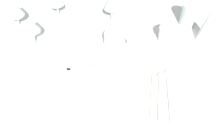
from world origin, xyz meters
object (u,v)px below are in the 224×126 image
dinner_plate (108,90)px  wine_glass_right (112,3)px  spoon_dessert (169,88)px  coffee_cup_far (115,41)px  wine_glass_far (56,0)px  coffee_cup_right (70,35)px  wine_glass_centre (30,26)px  dinner_knife (153,93)px  coffee_cup_left (168,34)px  fork_outer (64,83)px  napkin_folded (208,24)px  wine_glass_left (14,10)px  spoon_soup (160,88)px  drink_tumbler (188,15)px

dinner_plate → wine_glass_right: size_ratio=1.81×
spoon_dessert → coffee_cup_far: 0.28m
spoon_dessert → wine_glass_far: bearing=144.1°
coffee_cup_right → wine_glass_centre: wine_glass_centre is taller
dinner_knife → coffee_cup_far: size_ratio=2.34×
coffee_cup_left → wine_glass_far: 0.51m
fork_outer → wine_glass_centre: 0.27m
fork_outer → dinner_knife: (0.32, -0.01, 0.00)m
dinner_plate → napkin_folded: 0.48m
wine_glass_centre → wine_glass_left: size_ratio=1.08×
spoon_soup → coffee_cup_right: coffee_cup_right is taller
spoon_dessert → wine_glass_right: bearing=125.0°
spoon_dessert → coffee_cup_far: size_ratio=2.24×
dinner_plate → spoon_dessert: 0.22m
dinner_knife → wine_glass_far: size_ratio=1.83×
dinner_plate → wine_glass_centre: (-0.33, 0.20, 0.09)m
wine_glass_right → drink_tumbler: (0.33, 0.02, -0.04)m
coffee_cup_right → wine_glass_left: (-0.25, 0.08, 0.04)m
coffee_cup_right → coffee_cup_far: size_ratio=0.95×
coffee_cup_far → wine_glass_far: 0.34m
wine_glass_far → drink_tumbler: wine_glass_far is taller
spoon_dessert → wine_glass_centre: (-0.54, 0.16, 0.10)m
wine_glass_right → napkin_folded: 0.40m
coffee_cup_far → wine_glass_left: 0.45m
wine_glass_left → drink_tumbler: 0.74m
dinner_plate → wine_glass_centre: size_ratio=1.81×
dinner_plate → dinner_knife: dinner_plate is taller
wine_glass_left → napkin_folded: bearing=0.3°
spoon_soup → fork_outer: bearing=-177.1°
dinner_plate → dinner_knife: bearing=4.8°
coffee_cup_right → coffee_cup_left: bearing=8.2°
dinner_knife → wine_glass_left: (-0.60, 0.30, 0.09)m
spoon_dessert → wine_glass_right: (-0.25, 0.36, 0.09)m
wine_glass_centre → wine_glass_right: 0.35m
dinner_knife → wine_glass_far: 0.59m
spoon_soup → napkin_folded: (0.18, 0.28, 0.09)m
dinner_plate → wine_glass_left: (-0.44, 0.31, 0.08)m
dinner_knife → spoon_dessert: 0.06m
dinner_plate → fork_outer: bearing=173.4°
wine_glass_left → dinner_plate: bearing=-35.4°
drink_tumbler → coffee_cup_left: bearing=-124.1°
drink_tumbler → napkin_folded: size_ratio=0.59×
fork_outer → napkin_folded: bearing=29.8°
coffee_cup_far → drink_tumbler: drink_tumbler is taller
coffee_cup_right → wine_glass_right: (0.15, 0.17, 0.05)m
coffee_cup_far → drink_tumbler: 0.36m
wine_glass_far → dinner_plate: bearing=-54.8°
coffee_cup_left → napkin_folded: bearing=10.2°
wine_glass_right → napkin_folded: bearing=-12.0°
spoon_dessert → wine_glass_centre: wine_glass_centre is taller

